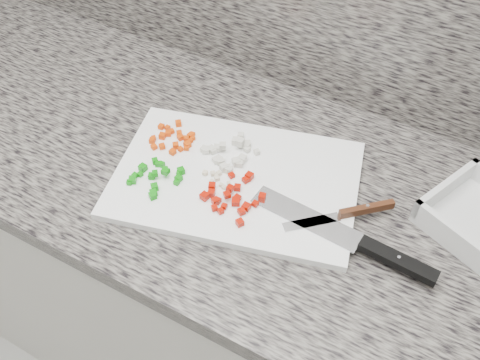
{
  "coord_description": "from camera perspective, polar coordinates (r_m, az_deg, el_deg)",
  "views": [
    {
      "loc": [
        0.33,
        0.8,
        1.67
      ],
      "look_at": [
        0.01,
        1.39,
        0.94
      ],
      "focal_mm": 40.0,
      "sensor_mm": 36.0,
      "label": 1
    }
  ],
  "objects": [
    {
      "name": "countertop",
      "position": [
        1.07,
        0.83,
        -0.02
      ],
      "size": [
        3.96,
        0.64,
        0.04
      ],
      "primitive_type": "cube",
      "color": "slate",
      "rests_on": "cabinet"
    },
    {
      "name": "red_pepper_pile",
      "position": [
        0.98,
        -1.02,
        -1.77
      ],
      "size": [
        0.11,
        0.12,
        0.02
      ],
      "color": "#A61002",
      "rests_on": "cutting_board"
    },
    {
      "name": "chef_knife",
      "position": [
        0.94,
        13.15,
        -6.77
      ],
      "size": [
        0.35,
        0.06,
        0.02
      ],
      "rotation": [
        0.0,
        0.0,
        -0.08
      ],
      "color": "silver",
      "rests_on": "cutting_board"
    },
    {
      "name": "cutting_board",
      "position": [
        1.03,
        -0.44,
        0.08
      ],
      "size": [
        0.53,
        0.42,
        0.02
      ],
      "primitive_type": "cube",
      "rotation": [
        0.0,
        0.0,
        0.26
      ],
      "color": "white",
      "rests_on": "countertop"
    },
    {
      "name": "green_pepper_pile",
      "position": [
        1.03,
        -8.99,
        0.41
      ],
      "size": [
        0.09,
        0.1,
        0.02
      ],
      "color": "#0C7D0B",
      "rests_on": "cutting_board"
    },
    {
      "name": "garlic_pile",
      "position": [
        1.02,
        -2.4,
        0.32
      ],
      "size": [
        0.06,
        0.05,
        0.01
      ],
      "color": "beige",
      "rests_on": "cutting_board"
    },
    {
      "name": "paring_knife",
      "position": [
        0.98,
        11.94,
        -3.39
      ],
      "size": [
        0.16,
        0.15,
        0.02
      ],
      "rotation": [
        0.0,
        0.0,
        0.75
      ],
      "color": "silver",
      "rests_on": "cutting_board"
    },
    {
      "name": "carrot_pile",
      "position": [
        1.1,
        -7.02,
        4.45
      ],
      "size": [
        0.09,
        0.1,
        0.01
      ],
      "color": "#CF3D04",
      "rests_on": "cutting_board"
    },
    {
      "name": "cabinet",
      "position": [
        1.43,
        0.63,
        -12.22
      ],
      "size": [
        3.92,
        0.62,
        0.86
      ],
      "primitive_type": "cube",
      "color": "silver",
      "rests_on": "ground"
    },
    {
      "name": "onion_pile",
      "position": [
        1.06,
        -1.11,
        2.96
      ],
      "size": [
        0.11,
        0.11,
        0.02
      ],
      "color": "beige",
      "rests_on": "cutting_board"
    }
  ]
}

